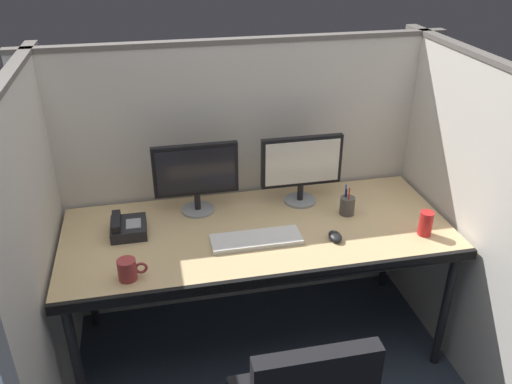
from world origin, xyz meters
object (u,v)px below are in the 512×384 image
Objects in this scene: keyboard_main at (256,239)px; desk_phone at (127,227)px; computer_mouse at (335,236)px; coffee_mug at (128,270)px; monitor_left at (196,174)px; monitor_right at (302,165)px; soda_can at (426,223)px; desk at (259,239)px; pen_cup at (347,206)px.

desk_phone reaches higher than keyboard_main.
computer_mouse is 0.97m from coffee_mug.
monitor_left is at bearing 146.31° from computer_mouse.
monitor_right reaches higher than coffee_mug.
computer_mouse is 0.79× the size of soda_can.
keyboard_main is 4.48× the size of computer_mouse.
coffee_mug is (-0.96, -0.11, 0.03)m from computer_mouse.
computer_mouse is (0.61, -0.41, -0.20)m from monitor_left.
monitor_left is 0.47m from keyboard_main.
monitor_right reaches higher than desk_phone.
monitor_left is 4.48× the size of computer_mouse.
pen_cup reaches higher than desk.
pen_cup is (0.20, -0.17, -0.17)m from monitor_right.
coffee_mug is (-1.40, -0.06, -0.01)m from soda_can.
monitor_left reaches higher than coffee_mug.
desk_phone is at bearing 164.89° from computer_mouse.
desk_phone is (-0.91, -0.13, -0.18)m from monitor_right.
computer_mouse reaches higher than keyboard_main.
coffee_mug is at bearing -177.50° from soda_can.
desk is 4.42× the size of monitor_right.
soda_can is 0.74× the size of pen_cup.
soda_can is at bearing -14.64° from desk.
desk_phone is at bearing 90.70° from coffee_mug.
computer_mouse reaches higher than desk.
monitor_left is at bearing 124.45° from keyboard_main.
pen_cup is (1.11, -0.04, 0.02)m from desk_phone.
monitor_right reaches higher than computer_mouse.
coffee_mug is (-0.59, -0.17, 0.04)m from keyboard_main.
computer_mouse is 0.51× the size of desk_phone.
monitor_right is 2.60× the size of pen_cup.
pen_cup is at bearing 138.45° from soda_can.
keyboard_main is at bearing -55.55° from monitor_left.
monitor_left is 1.15m from soda_can.
desk_phone is at bearing 177.74° from pen_cup.
monitor_right is 0.44m from computer_mouse.
monitor_right is at bearing 8.23° from desk_phone.
desk_phone is (-0.36, -0.15, -0.18)m from monitor_left.
computer_mouse is at bearing 173.92° from soda_can.
desk is 0.45m from monitor_left.
soda_can is 1.40m from coffee_mug.
coffee_mug is (-0.35, -0.51, -0.17)m from monitor_left.
desk_phone is at bearing -157.88° from monitor_left.
keyboard_main reaches higher than desk.
coffee_mug reaches higher than desk.
computer_mouse is (0.37, -0.06, 0.01)m from keyboard_main.
monitor_right reaches higher than desk.
desk is at bearing -9.48° from desk_phone.
monitor_right is at bearing 28.99° from coffee_mug.
monitor_left is 3.52× the size of soda_can.
soda_can is (0.81, -0.11, 0.05)m from keyboard_main.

